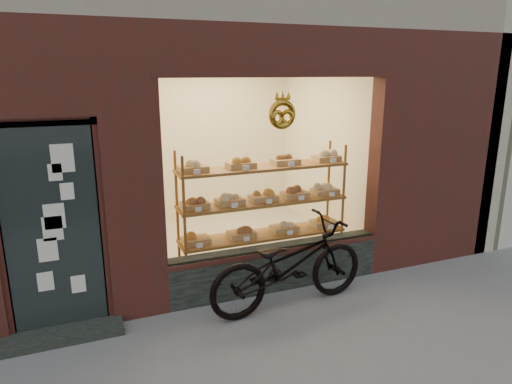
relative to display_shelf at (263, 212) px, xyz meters
name	(u,v)px	position (x,y,z in m)	size (l,w,h in m)	color
display_shelf	(263,212)	(0.00, 0.00, 0.00)	(2.20, 0.45, 1.70)	brown
bicycle	(289,265)	(-0.06, -0.90, -0.36)	(0.68, 1.94, 1.02)	black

